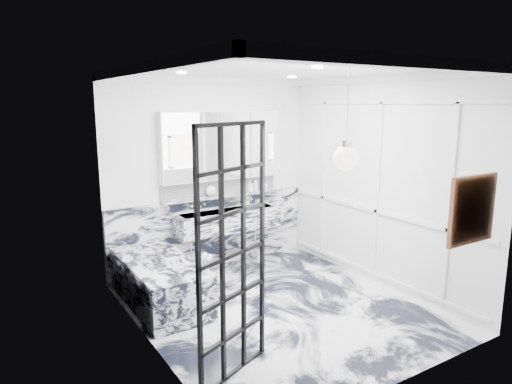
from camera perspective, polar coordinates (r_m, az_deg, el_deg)
floor at (r=5.70m, az=2.97°, el=-14.23°), size 3.60×3.60×0.00m
ceiling at (r=5.17m, az=3.29°, el=15.09°), size 3.60×3.60×0.00m
wall_back at (r=6.79m, az=-5.68°, el=2.23°), size 3.60×0.00×3.60m
wall_front at (r=3.97m, az=18.32°, el=-4.63°), size 3.60×0.00×3.60m
wall_left at (r=4.55m, az=-13.60°, el=-2.41°), size 0.00×3.60×3.60m
wall_right at (r=6.31m, az=15.08°, el=1.23°), size 0.00×3.60×3.60m
marble_clad_back at (r=6.95m, az=-5.45°, el=-4.94°), size 3.18×0.05×1.05m
marble_clad_left at (r=4.57m, az=-13.39°, el=-3.12°), size 0.02×3.56×2.68m
panel_molding at (r=6.31m, az=14.91°, el=0.32°), size 0.03×3.40×2.30m
soap_bottle_a at (r=7.10m, az=-0.05°, el=0.92°), size 0.09×0.09×0.19m
soap_bottle_b at (r=7.04m, az=-0.80°, el=0.84°), size 0.09×0.09×0.19m
soap_bottle_c at (r=7.18m, az=0.97°, el=0.92°), size 0.15×0.15×0.16m
face_pot at (r=6.73m, az=-5.68°, el=0.12°), size 0.15×0.15×0.15m
amber_bottle at (r=7.04m, az=-0.89°, el=0.46°), size 0.04×0.04×0.10m
flower_vase at (r=5.20m, az=-6.28°, el=-9.57°), size 0.08×0.08×0.12m
crittall_door at (r=4.02m, az=-2.88°, el=-7.85°), size 0.83×0.36×2.27m
artwork at (r=4.74m, az=25.43°, el=-1.99°), size 0.56×0.05×0.56m
pendant_light at (r=4.34m, az=11.15°, el=4.14°), size 0.24×0.24×0.24m
trough_sink at (r=6.78m, az=-3.51°, el=-3.53°), size 1.60×0.45×0.30m
ledge at (r=6.84m, az=-4.21°, el=-0.48°), size 1.90×0.14×0.04m
subway_tile at (r=6.87m, az=-4.47°, el=0.71°), size 1.90×0.03×0.23m
mirror_cabinet at (r=6.74m, az=-4.32°, el=5.79°), size 1.90×0.16×1.00m
sconce_left at (r=6.31m, az=-10.52°, el=4.92°), size 0.07×0.07×0.40m
sconce_right at (r=7.08m, az=1.95°, el=5.75°), size 0.07×0.07×0.40m
bathtub at (r=5.83m, az=-11.95°, el=-10.94°), size 0.75×1.65×0.55m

